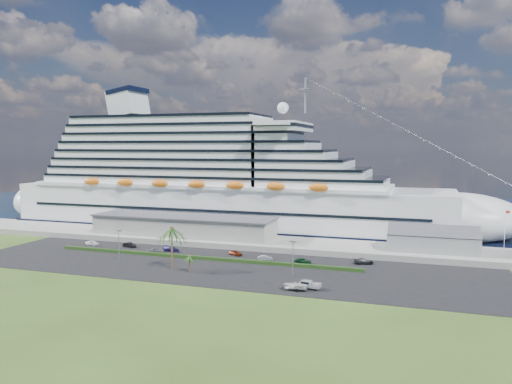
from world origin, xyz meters
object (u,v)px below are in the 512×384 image
(cruise_ship, at_px, (221,184))
(pickup_truck, at_px, (309,284))
(parked_car_3, at_px, (171,249))
(boat_trailer, at_px, (296,285))

(cruise_ship, relative_size, pickup_truck, 36.21)
(pickup_truck, bearing_deg, cruise_ship, 125.81)
(cruise_ship, distance_m, parked_car_3, 44.23)
(parked_car_3, bearing_deg, pickup_truck, -102.10)
(cruise_ship, relative_size, parked_car_3, 36.14)
(cruise_ship, xyz_separation_m, boat_trailer, (45.29, -68.22, -15.43))
(cruise_ship, relative_size, boat_trailer, 30.99)
(parked_car_3, distance_m, boat_trailer, 51.65)
(pickup_truck, height_order, boat_trailer, pickup_truck)
(cruise_ship, xyz_separation_m, pickup_truck, (47.64, -66.03, -15.60))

